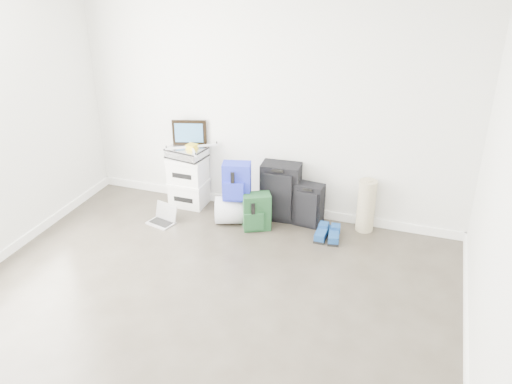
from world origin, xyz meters
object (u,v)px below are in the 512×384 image
at_px(duffel_bag, 238,210).
at_px(carry_on, 309,205).
at_px(large_suitcase, 280,192).
at_px(boxes_stack, 188,181).
at_px(laptop, 163,218).
at_px(briefcase, 187,152).

bearing_deg(duffel_bag, carry_on, -4.29).
bearing_deg(duffel_bag, large_suitcase, 11.40).
bearing_deg(carry_on, boxes_stack, -174.86).
xyz_separation_m(boxes_stack, laptop, (-0.09, -0.52, -0.26)).
distance_m(large_suitcase, laptop, 1.38).
distance_m(boxes_stack, briefcase, 0.37).
bearing_deg(boxes_stack, duffel_bag, -17.87).
relative_size(briefcase, carry_on, 0.85).
distance_m(carry_on, laptop, 1.68).
distance_m(boxes_stack, large_suitcase, 1.15).
height_order(boxes_stack, laptop, boxes_stack).
bearing_deg(large_suitcase, briefcase, 177.27).
xyz_separation_m(boxes_stack, carry_on, (1.50, -0.03, -0.06)).
height_order(duffel_bag, laptop, duffel_bag).
relative_size(duffel_bag, carry_on, 1.01).
height_order(large_suitcase, laptop, large_suitcase).
relative_size(large_suitcase, carry_on, 1.35).
height_order(briefcase, laptop, briefcase).
distance_m(duffel_bag, laptop, 0.87).
bearing_deg(carry_on, large_suitcase, 178.70).
relative_size(briefcase, duffel_bag, 0.83).
bearing_deg(briefcase, carry_on, 8.29).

